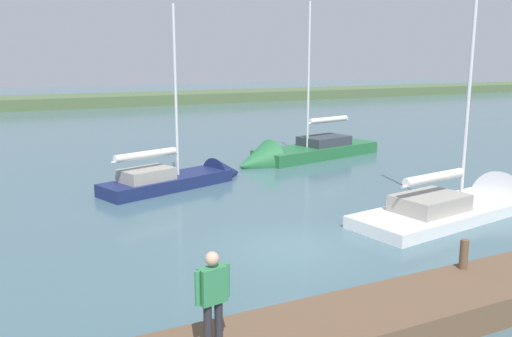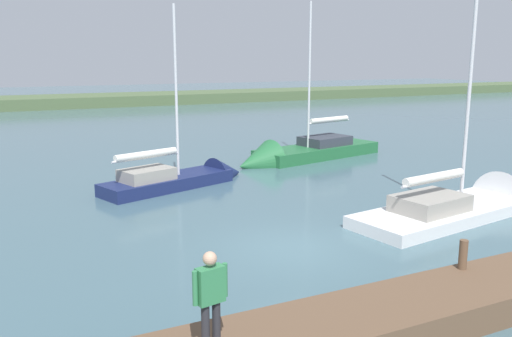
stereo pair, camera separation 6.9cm
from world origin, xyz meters
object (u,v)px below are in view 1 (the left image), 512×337
(person_on_dock, at_px, (213,294))
(sailboat_mid_channel, at_px, (297,156))
(sailboat_far_left, at_px, (477,206))
(sailboat_near_dock, at_px, (185,180))
(mooring_post_near, at_px, (464,254))

(person_on_dock, bearing_deg, sailboat_mid_channel, -44.59)
(sailboat_far_left, relative_size, person_on_dock, 5.90)
(sailboat_near_dock, xyz_separation_m, sailboat_far_left, (-8.30, 8.47, -0.11))
(mooring_post_near, bearing_deg, sailboat_mid_channel, -107.68)
(sailboat_near_dock, height_order, sailboat_far_left, sailboat_far_left)
(sailboat_near_dock, height_order, sailboat_mid_channel, sailboat_mid_channel)
(sailboat_near_dock, relative_size, person_on_dock, 4.81)
(sailboat_far_left, bearing_deg, mooring_post_near, -149.35)
(mooring_post_near, relative_size, sailboat_near_dock, 0.08)
(sailboat_mid_channel, relative_size, person_on_dock, 5.50)
(sailboat_near_dock, bearing_deg, sailboat_far_left, -64.09)
(sailboat_mid_channel, relative_size, sailboat_far_left, 0.93)
(mooring_post_near, distance_m, person_on_dock, 6.60)
(sailboat_near_dock, height_order, person_on_dock, sailboat_near_dock)
(sailboat_mid_channel, xyz_separation_m, sailboat_far_left, (-0.97, 11.34, -0.10))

